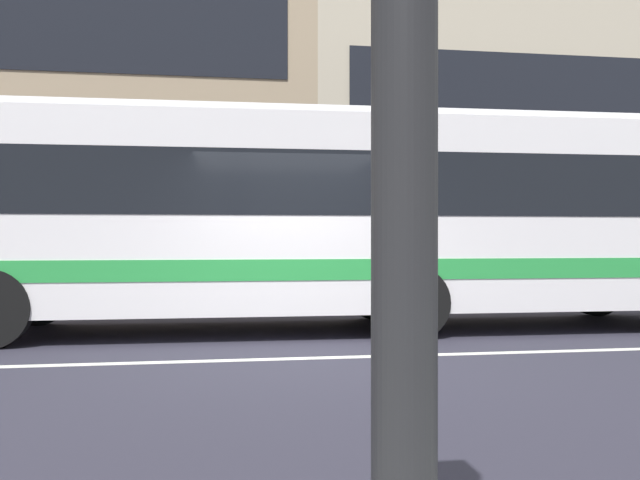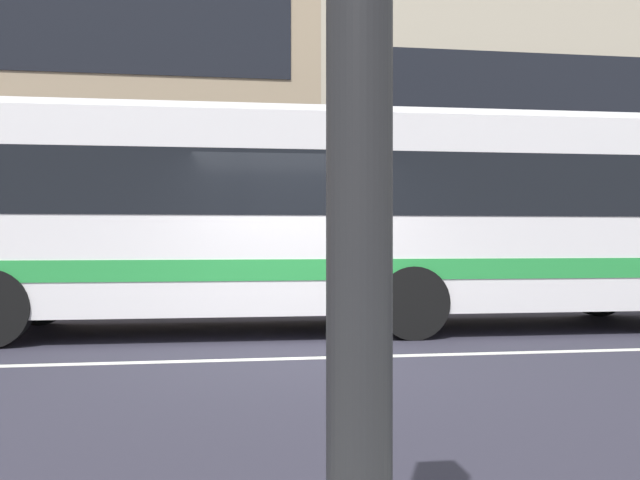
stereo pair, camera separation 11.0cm
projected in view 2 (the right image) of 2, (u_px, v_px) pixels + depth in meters
The scene contains 4 objects.
ground_plane at pixel (299, 359), 7.93m from camera, with size 160.00×160.00×0.00m, color #2C2B38.
lane_centre_line at pixel (299, 358), 7.93m from camera, with size 60.00×0.16×0.01m, color silver.
apartment_block_right at pixel (583, 146), 26.37m from camera, with size 21.99×11.93×9.80m.
transit_bus at pixel (346, 213), 10.49m from camera, with size 11.53×2.77×3.19m.
Camera 2 is at (-0.93, -7.87, 1.39)m, focal length 38.88 mm.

